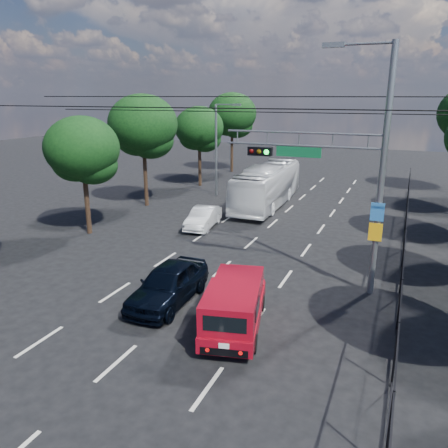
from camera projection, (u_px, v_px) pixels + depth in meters
The scene contains 14 objects.
ground at pixel (116, 363), 12.99m from camera, with size 120.00×120.00×0.00m, color black.
lane_markings at pixel (263, 232), 25.35m from camera, with size 6.12×38.00×0.01m.
signal_mast at pixel (349, 161), 16.59m from camera, with size 6.43×0.39×9.50m.
streetlight_left at pixel (218, 146), 33.67m from camera, with size 2.09×0.22×7.08m.
utility_wires at pixel (230, 106), 18.75m from camera, with size 22.00×5.04×0.74m.
fence_right at pixel (404, 241), 20.61m from camera, with size 0.06×34.03×2.00m.
tree_left_b at pixel (83, 154), 23.98m from camera, with size 4.08×4.08×6.63m.
tree_left_c at pixel (143, 129), 30.16m from camera, with size 4.80×4.80×7.80m.
tree_left_d at pixel (200, 131), 37.27m from camera, with size 4.20×4.20×6.83m.
tree_left_e at pixel (232, 117), 44.18m from camera, with size 4.92×4.92×7.99m.
red_pickup at pixel (235, 304), 14.62m from camera, with size 2.67×4.91×1.74m.
navy_hatchback at pixel (168, 284), 16.61m from camera, with size 1.78×4.43×1.51m, color black.
white_bus at pixel (267, 185), 31.28m from camera, with size 2.44×10.44×2.91m, color white.
white_van at pixel (203, 218), 26.16m from camera, with size 1.29×3.71×1.22m, color silver.
Camera 1 is at (7.35, -9.15, 7.64)m, focal length 35.00 mm.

